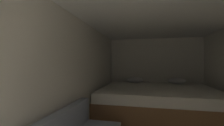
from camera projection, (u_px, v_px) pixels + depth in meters
The scene contains 4 objects.
wall_back at pixel (155, 72), 4.55m from camera, with size 2.75×0.05×2.02m, color silver.
wall_left at pixel (75, 81), 2.40m from camera, with size 0.05×4.95×2.02m, color silver.
ceiling_slab at pixel (164, 8), 2.11m from camera, with size 2.75×4.95×0.05m, color white.
bed at pixel (157, 103), 3.51m from camera, with size 2.53×1.99×0.89m.
Camera 1 is at (-0.25, -0.24, 1.28)m, focal length 24.48 mm.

